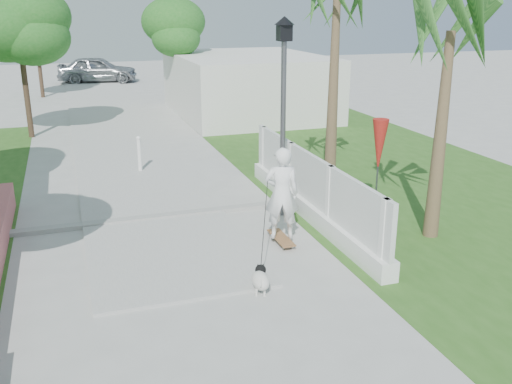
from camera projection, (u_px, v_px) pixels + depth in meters
name	position (u px, v px, depth m)	size (l,w,h in m)	color
ground	(226.00, 372.00, 7.60)	(90.00, 90.00, 0.00)	#B7B7B2
path_strip	(106.00, 113.00, 25.61)	(3.20, 36.00, 0.06)	#B7B7B2
curb	(155.00, 217.00, 12.99)	(6.50, 0.25, 0.10)	#999993
grass_right	(380.00, 170.00, 16.92)	(8.00, 20.00, 0.01)	#2E5A1C
lattice_fence	(310.00, 195.00, 12.96)	(0.35, 7.00, 1.50)	white
building_right	(247.00, 85.00, 25.22)	(6.00, 8.00, 2.60)	silver
street_lamp	(283.00, 111.00, 12.67)	(0.44, 0.44, 4.44)	#59595E
bollard	(139.00, 153.00, 16.49)	(0.14, 0.14, 1.09)	white
patio_umbrella	(379.00, 147.00, 12.58)	(0.36, 0.36, 2.30)	#59595E
tree_path_left	(19.00, 30.00, 19.91)	(3.40, 3.40, 5.23)	#4C3826
tree_path_right	(174.00, 32.00, 25.48)	(3.00, 3.00, 4.79)	#4C3826
tree_path_far	(35.00, 22.00, 28.98)	(3.20, 3.20, 5.17)	#4C3826
palm_far	(336.00, 13.00, 13.44)	(1.80, 1.80, 5.30)	brown
palm_near	(450.00, 44.00, 10.87)	(1.80, 1.80, 4.70)	brown
skateboarder	(268.00, 214.00, 10.81)	(1.49, 2.19, 2.01)	#92623A
dog	(261.00, 279.00, 9.67)	(0.42, 0.62, 0.44)	silver
parked_car	(97.00, 69.00, 35.63)	(1.92, 4.78, 1.63)	#A5A6AC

